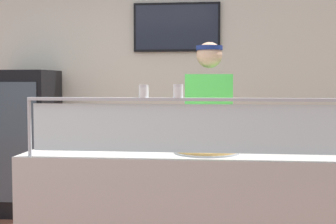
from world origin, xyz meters
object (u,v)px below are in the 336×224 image
parmesan_shaker (144,92)px  worker_figure (209,135)px  pepper_flake_shaker (178,92)px  pizza_server (213,148)px  drink_fridge (23,142)px  pizza_tray (207,151)px

parmesan_shaker → worker_figure: (0.40, 0.89, -0.37)m
parmesan_shaker → pepper_flake_shaker: (0.22, -0.00, 0.00)m
pizza_server → drink_fridge: drink_fridge is taller
pizza_server → pepper_flake_shaker: bearing=-120.7°
pizza_server → pepper_flake_shaker: size_ratio=3.23×
parmesan_shaker → drink_fridge: 2.67m
parmesan_shaker → drink_fridge: drink_fridge is taller
pizza_tray → pizza_server: bearing=-23.3°
parmesan_shaker → worker_figure: size_ratio=0.05×
pizza_tray → pizza_server: size_ratio=1.60×
pizza_server → worker_figure: size_ratio=0.16×
pizza_server → parmesan_shaker: size_ratio=3.37×
pizza_tray → pepper_flake_shaker: pepper_flake_shaker is taller
pizza_server → worker_figure: 0.65m
pizza_server → worker_figure: worker_figure is taller
pepper_flake_shaker → worker_figure: size_ratio=0.05×
pepper_flake_shaker → worker_figure: bearing=78.7°
pizza_server → drink_fridge: (-2.11, 1.76, -0.21)m
parmesan_shaker → pepper_flake_shaker: pepper_flake_shaker is taller
pizza_tray → drink_fridge: (-2.06, 1.74, -0.19)m
worker_figure → pepper_flake_shaker: bearing=-101.3°
pizza_tray → pepper_flake_shaker: 0.52m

